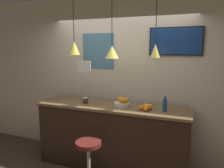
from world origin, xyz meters
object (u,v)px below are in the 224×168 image
fruit_bowl (122,103)px  juice_bottle (165,105)px  mounted_tv (176,41)px  bar_stool (89,155)px  spread_jar (86,100)px

fruit_bowl → juice_bottle: (0.66, -0.00, 0.03)m
juice_bottle → mounted_tv: 1.02m
bar_stool → mounted_tv: (1.04, 0.99, 1.62)m
fruit_bowl → mounted_tv: mounted_tv is taller
juice_bottle → mounted_tv: mounted_tv is taller
bar_stool → fruit_bowl: fruit_bowl is taller
fruit_bowl → juice_bottle: bearing=-0.2°
bar_stool → spread_jar: 0.93m
bar_stool → fruit_bowl: (0.31, 0.57, 0.66)m
bar_stool → spread_jar: (-0.34, 0.57, 0.65)m
bar_stool → fruit_bowl: size_ratio=2.75×
juice_bottle → spread_jar: juice_bottle is taller
fruit_bowl → mounted_tv: size_ratio=0.30×
juice_bottle → spread_jar: (-1.31, 0.00, -0.05)m
juice_bottle → spread_jar: bearing=180.0°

